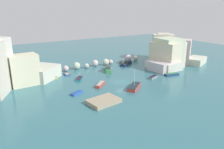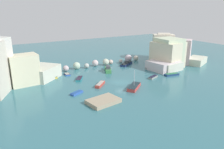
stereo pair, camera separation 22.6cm
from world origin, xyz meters
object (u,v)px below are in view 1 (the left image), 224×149
moored_boat_0 (108,69)px  moored_boat_5 (50,78)px  moored_boat_2 (153,77)px  moored_boat_4 (77,93)px  moored_boat_9 (172,74)px  moored_boat_6 (134,87)px  moored_boat_1 (67,74)px  moored_boat_3 (126,63)px  moored_boat_8 (100,84)px  stone_dock (104,101)px  moored_boat_7 (79,79)px  moored_boat_10 (150,68)px

moored_boat_0 → moored_boat_5: bearing=-69.5°
moored_boat_2 → moored_boat_4: size_ratio=1.09×
moored_boat_9 → moored_boat_6: bearing=-160.1°
moored_boat_1 → moored_boat_6: size_ratio=0.43×
moored_boat_2 → moored_boat_3: size_ratio=0.57×
moored_boat_8 → stone_dock: bearing=-156.6°
moored_boat_2 → moored_boat_7: bearing=131.9°
moored_boat_1 → moored_boat_3: size_ratio=0.38×
moored_boat_1 → moored_boat_3: (21.80, 0.78, 0.29)m
moored_boat_2 → moored_boat_7: size_ratio=0.92×
moored_boat_3 → moored_boat_5: size_ratio=1.58×
moored_boat_3 → moored_boat_10: moored_boat_3 is taller
moored_boat_0 → moored_boat_8: (-8.19, -10.17, -0.32)m
moored_boat_6 → moored_boat_10: bearing=179.9°
moored_boat_1 → moored_boat_10: size_ratio=0.80×
moored_boat_5 → moored_boat_6: moored_boat_6 is taller
stone_dock → moored_boat_1: size_ratio=2.60×
moored_boat_5 → moored_boat_8: size_ratio=1.00×
moored_boat_2 → moored_boat_1: bearing=121.3°
moored_boat_0 → moored_boat_10: (12.50, -5.08, -0.35)m
moored_boat_0 → moored_boat_5: moored_boat_0 is taller
moored_boat_3 → moored_boat_9: (4.21, -16.97, -0.23)m
moored_boat_6 → moored_boat_8: (-6.12, 6.08, -0.09)m
moored_boat_5 → moored_boat_9: size_ratio=0.90×
moored_boat_5 → moored_boat_7: size_ratio=1.03×
moored_boat_0 → moored_boat_1: moored_boat_0 is taller
stone_dock → moored_boat_4: 7.99m
moored_boat_9 → moored_boat_5: bearing=164.0°
moored_boat_4 → moored_boat_6: 13.92m
moored_boat_1 → moored_boat_9: size_ratio=0.54×
moored_boat_5 → moored_boat_6: 23.70m
moored_boat_8 → moored_boat_2: bearing=-50.1°
moored_boat_5 → moored_boat_1: bearing=-172.4°
moored_boat_5 → moored_boat_6: bearing=125.0°
stone_dock → moored_boat_2: bearing=20.0°
moored_boat_10 → moored_boat_4: bearing=-125.3°
stone_dock → moored_boat_0: bearing=57.5°
moored_boat_4 → moored_boat_7: 10.36m
moored_boat_6 → moored_boat_10: (14.57, 11.16, -0.12)m
moored_boat_0 → moored_boat_1: 12.52m
moored_boat_1 → moored_boat_8: 13.70m
moored_boat_2 → moored_boat_5: bearing=130.2°
stone_dock → moored_boat_8: size_ratio=1.57×
moored_boat_1 → moored_boat_7: (1.35, -5.87, 0.03)m
moored_boat_4 → moored_boat_1: bearing=-126.0°
stone_dock → moored_boat_10: 28.98m
stone_dock → moored_boat_7: bearing=84.1°
moored_boat_1 → moored_boat_7: size_ratio=0.62×
stone_dock → moored_boat_3: 32.23m
moored_boat_3 → moored_boat_6: moored_boat_6 is taller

